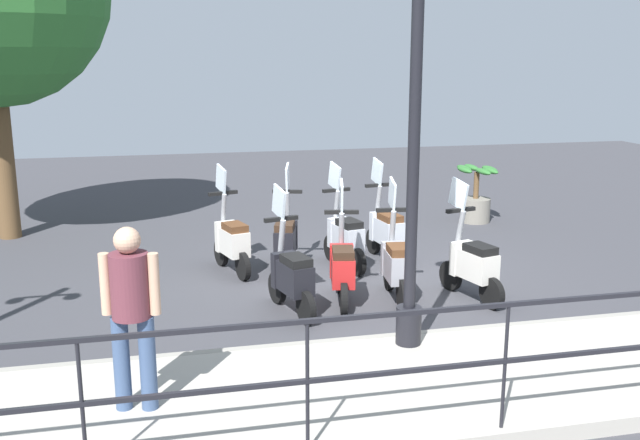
# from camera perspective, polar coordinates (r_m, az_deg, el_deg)

# --- Properties ---
(ground_plane) EXTENTS (28.00, 28.00, 0.00)m
(ground_plane) POSITION_cam_1_polar(r_m,az_deg,el_deg) (9.84, 3.11, -5.22)
(ground_plane) COLOR #38383D
(promenade_walkway) EXTENTS (2.20, 20.00, 0.15)m
(promenade_walkway) POSITION_cam_1_polar(r_m,az_deg,el_deg) (7.05, 10.32, -12.45)
(promenade_walkway) COLOR #A39E93
(promenade_walkway) RESTS_ON ground_plane
(fence_railing) EXTENTS (0.04, 16.03, 1.07)m
(fence_railing) POSITION_cam_1_polar(r_m,az_deg,el_deg) (5.86, 14.70, -9.26)
(fence_railing) COLOR black
(fence_railing) RESTS_ON promenade_walkway
(lamp_post_near) EXTENTS (0.26, 0.90, 4.52)m
(lamp_post_near) POSITION_cam_1_polar(r_m,az_deg,el_deg) (7.07, 7.51, 5.47)
(lamp_post_near) COLOR black
(lamp_post_near) RESTS_ON promenade_walkway
(pedestrian_distant) EXTENTS (0.38, 0.48, 1.59)m
(pedestrian_distant) POSITION_cam_1_polar(r_m,az_deg,el_deg) (6.11, -14.88, -6.57)
(pedestrian_distant) COLOR #384C70
(pedestrian_distant) RESTS_ON promenade_walkway
(potted_palm) EXTENTS (1.06, 0.66, 1.05)m
(potted_palm) POSITION_cam_1_polar(r_m,az_deg,el_deg) (13.72, 12.35, 1.68)
(potted_palm) COLOR slate
(potted_palm) RESTS_ON ground_plane
(scooter_near_0) EXTENTS (1.21, 0.52, 1.54)m
(scooter_near_0) POSITION_cam_1_polar(r_m,az_deg,el_deg) (9.34, 12.07, -3.41)
(scooter_near_0) COLOR black
(scooter_near_0) RESTS_ON ground_plane
(scooter_near_1) EXTENTS (1.23, 0.44, 1.54)m
(scooter_near_1) POSITION_cam_1_polar(r_m,az_deg,el_deg) (9.16, 6.11, -3.52)
(scooter_near_1) COLOR black
(scooter_near_1) RESTS_ON ground_plane
(scooter_near_2) EXTENTS (1.22, 0.49, 1.54)m
(scooter_near_2) POSITION_cam_1_polar(r_m,az_deg,el_deg) (8.99, 1.80, -3.77)
(scooter_near_2) COLOR black
(scooter_near_2) RESTS_ON ground_plane
(scooter_near_3) EXTENTS (1.21, 0.52, 1.54)m
(scooter_near_3) POSITION_cam_1_polar(r_m,az_deg,el_deg) (8.65, -2.32, -4.45)
(scooter_near_3) COLOR black
(scooter_near_3) RESTS_ON ground_plane
(scooter_far_0) EXTENTS (1.23, 0.45, 1.54)m
(scooter_far_0) POSITION_cam_1_polar(r_m,az_deg,el_deg) (10.90, 5.27, -0.80)
(scooter_far_0) COLOR black
(scooter_far_0) RESTS_ON ground_plane
(scooter_far_1) EXTENTS (1.22, 0.50, 1.54)m
(scooter_far_1) POSITION_cam_1_polar(r_m,az_deg,el_deg) (10.47, 1.98, -1.32)
(scooter_far_1) COLOR black
(scooter_far_1) RESTS_ON ground_plane
(scooter_far_2) EXTENTS (1.20, 0.53, 1.54)m
(scooter_far_2) POSITION_cam_1_polar(r_m,az_deg,el_deg) (10.34, -2.75, -1.52)
(scooter_far_2) COLOR black
(scooter_far_2) RESTS_ON ground_plane
(scooter_far_3) EXTENTS (1.20, 0.54, 1.54)m
(scooter_far_3) POSITION_cam_1_polar(r_m,az_deg,el_deg) (10.32, -7.10, -1.63)
(scooter_far_3) COLOR black
(scooter_far_3) RESTS_ON ground_plane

